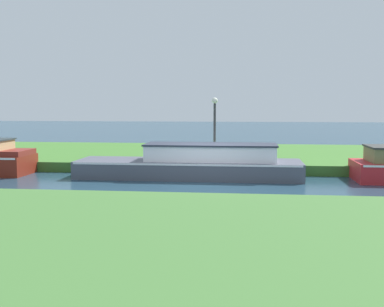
{
  "coord_description": "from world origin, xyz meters",
  "views": [
    {
      "loc": [
        1.37,
        -16.41,
        2.71
      ],
      "look_at": [
        -0.63,
        1.2,
        0.9
      ],
      "focal_mm": 45.05,
      "sensor_mm": 36.0,
      "label": 1
    }
  ],
  "objects": [
    {
      "name": "lamp_post",
      "position": [
        0.07,
        3.25,
        2.05
      ],
      "size": [
        0.24,
        0.24,
        2.59
      ],
      "color": "#333338",
      "rests_on": "riverbank_far"
    },
    {
      "name": "slate_narrowboat",
      "position": [
        -0.53,
        1.2,
        0.52
      ],
      "size": [
        8.29,
        2.13,
        1.27
      ],
      "color": "#4B4D5A",
      "rests_on": "ground_plane"
    },
    {
      "name": "riverbank_far",
      "position": [
        0.0,
        7.0,
        0.2
      ],
      "size": [
        72.0,
        10.0,
        0.4
      ],
      "primitive_type": "cube",
      "color": "#3A6C29",
      "rests_on": "ground_plane"
    },
    {
      "name": "riverbank_near",
      "position": [
        0.0,
        -9.0,
        0.2
      ],
      "size": [
        72.0,
        10.0,
        0.4
      ],
      "primitive_type": "cube",
      "color": "#3C6930",
      "rests_on": "ground_plane"
    },
    {
      "name": "ground_plane",
      "position": [
        0.0,
        0.0,
        0.0
      ],
      "size": [
        120.0,
        120.0,
        0.0
      ],
      "primitive_type": "plane",
      "color": "#203C4E"
    }
  ]
}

